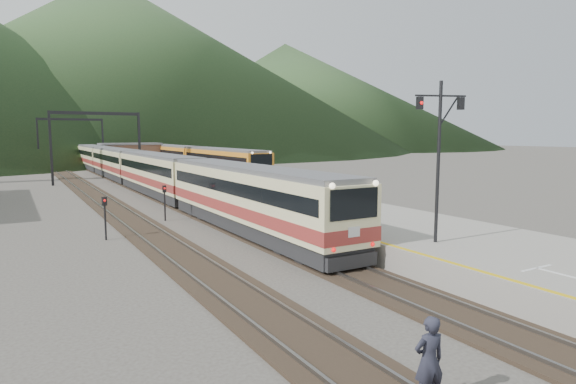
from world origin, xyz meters
TOP-DOWN VIEW (x-y plane):
  - track_main at (0.00, 40.00)m, footprint 2.60×200.00m
  - track_far at (-5.00, 40.00)m, footprint 2.60×200.00m
  - track_second at (11.50, 40.00)m, footprint 2.60×200.00m
  - platform at (5.60, 38.00)m, footprint 8.00×100.00m
  - gantry_near at (-2.85, 55.00)m, footprint 9.55×0.25m
  - gantry_far at (-2.85, 80.00)m, footprint 9.55×0.25m
  - station_shed at (5.60, 78.00)m, footprint 9.40×4.40m
  - hill_b at (30.00, 230.00)m, footprint 220.00×220.00m
  - hill_c at (110.00, 210.00)m, footprint 160.00×160.00m
  - main_train at (0.00, 59.59)m, footprint 2.75×94.52m
  - second_train at (11.50, 63.54)m, footprint 3.05×41.46m
  - signal_mast at (3.86, 11.74)m, footprint 2.10×0.86m
  - short_signal_b at (-3.01, 27.86)m, footprint 0.23×0.17m
  - short_signal_c at (-7.27, 23.84)m, footprint 0.25×0.21m
  - worker at (-4.31, 4.30)m, footprint 0.76×0.57m

SIDE VIEW (x-z plane):
  - track_main at x=0.00m, z-range -0.05..0.18m
  - track_far at x=-5.00m, z-range -0.05..0.18m
  - track_second at x=11.50m, z-range -0.05..0.18m
  - platform at x=5.60m, z-range 0.00..1.00m
  - worker at x=-4.31m, z-range 0.00..1.89m
  - short_signal_b at x=-3.01m, z-range 0.33..2.60m
  - short_signal_c at x=-7.27m, z-range 0.33..2.60m
  - main_train at x=0.00m, z-range 0.23..3.59m
  - second_train at x=11.50m, z-range 0.23..3.95m
  - station_shed at x=5.60m, z-range 1.02..4.12m
  - signal_mast at x=3.86m, z-range 1.74..8.38m
  - gantry_near at x=-2.85m, z-range 1.59..9.59m
  - gantry_far at x=-2.85m, z-range 1.59..9.59m
  - hill_c at x=110.00m, z-range 0.00..50.00m
  - hill_b at x=30.00m, z-range 0.00..75.00m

